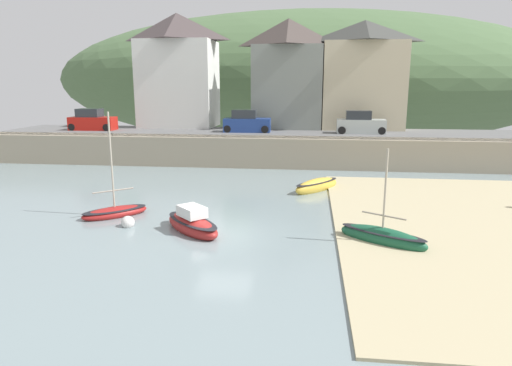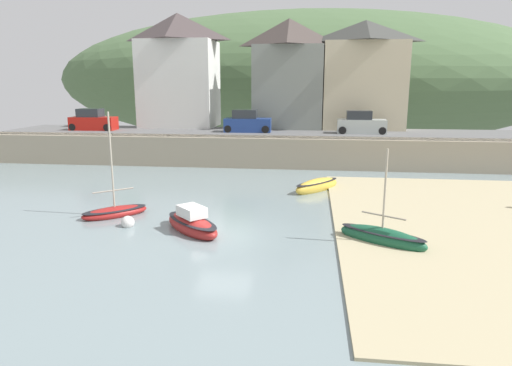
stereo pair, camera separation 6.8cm
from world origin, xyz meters
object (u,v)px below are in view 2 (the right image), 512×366
object	(u,v)px
sailboat_nearest_shore	(317,186)
mooring_buoy	(128,222)
waterfront_building_right	(364,75)
waterfront_building_centre	(289,73)
parked_car_near_slipway	(93,121)
parked_car_end_of_row	(361,124)
parked_car_by_wall	(247,123)
sailboat_blue_trim	(115,211)
rowboat_small_beached	(382,237)
sailboat_tall_mast	(192,224)
waterfront_building_left	(179,70)

from	to	relation	value
sailboat_nearest_shore	mooring_buoy	distance (m)	12.31
waterfront_building_right	mooring_buoy	size ratio (longest dim) A/B	15.54
waterfront_building_centre	parked_car_near_slipway	world-z (taller)	waterfront_building_centre
parked_car_near_slipway	parked_car_end_of_row	bearing A→B (deg)	-1.36
waterfront_building_centre	sailboat_nearest_shore	xyz separation A→B (m)	(2.74, -16.25, -7.26)
parked_car_by_wall	parked_car_end_of_row	size ratio (longest dim) A/B	1.00
sailboat_blue_trim	rowboat_small_beached	xyz separation A→B (m)	(12.92, -2.56, 0.06)
parked_car_near_slipway	parked_car_by_wall	distance (m)	14.40
waterfront_building_centre	sailboat_tall_mast	size ratio (longest dim) A/B	2.81
sailboat_tall_mast	sailboat_nearest_shore	xyz separation A→B (m)	(5.75, 8.77, -0.04)
waterfront_building_left	sailboat_nearest_shore	size ratio (longest dim) A/B	2.99
sailboat_blue_trim	parked_car_by_wall	bearing A→B (deg)	35.83
waterfront_building_left	mooring_buoy	bearing A→B (deg)	-79.61
waterfront_building_centre	parked_car_end_of_row	bearing A→B (deg)	-34.63
parked_car_near_slipway	sailboat_blue_trim	bearing A→B (deg)	-62.61
sailboat_tall_mast	waterfront_building_left	bearing A→B (deg)	152.47
waterfront_building_right	parked_car_end_of_row	size ratio (longest dim) A/B	2.38
sailboat_nearest_shore	parked_car_end_of_row	xyz separation A→B (m)	(3.77, 11.75, 2.90)
rowboat_small_beached	parked_car_end_of_row	bearing A→B (deg)	119.54
waterfront_building_centre	waterfront_building_left	bearing A→B (deg)	-180.00
parked_car_end_of_row	waterfront_building_right	bearing A→B (deg)	85.18
sailboat_blue_trim	mooring_buoy	distance (m)	2.06
sailboat_blue_trim	sailboat_nearest_shore	xyz separation A→B (m)	(10.29, 6.87, 0.07)
waterfront_building_centre	sailboat_blue_trim	world-z (taller)	waterfront_building_centre
waterfront_building_right	sailboat_blue_trim	distance (m)	28.26
sailboat_tall_mast	sailboat_nearest_shore	bearing A→B (deg)	102.05
rowboat_small_beached	sailboat_tall_mast	distance (m)	8.40
parked_car_near_slipway	rowboat_small_beached	bearing A→B (deg)	-43.84
sailboat_nearest_shore	parked_car_near_slipway	distance (m)	23.81
rowboat_small_beached	parked_car_end_of_row	xyz separation A→B (m)	(1.15, 21.18, 2.91)
waterfront_building_centre	mooring_buoy	size ratio (longest dim) A/B	15.95
waterfront_building_left	mooring_buoy	distance (m)	26.27
waterfront_building_centre	mooring_buoy	xyz separation A→B (m)	(-6.21, -24.70, -7.37)
parked_car_near_slipway	parked_car_by_wall	bearing A→B (deg)	-1.36
sailboat_blue_trim	parked_car_by_wall	world-z (taller)	sailboat_blue_trim
waterfront_building_centre	sailboat_tall_mast	xyz separation A→B (m)	(-3.00, -25.02, -7.22)
waterfront_building_left	sailboat_blue_trim	xyz separation A→B (m)	(3.19, -23.12, -7.66)
parked_car_near_slipway	waterfront_building_left	bearing A→B (deg)	31.30
waterfront_building_right	rowboat_small_beached	world-z (taller)	waterfront_building_right
waterfront_building_left	waterfront_building_right	world-z (taller)	waterfront_building_left
waterfront_building_right	parked_car_end_of_row	world-z (taller)	waterfront_building_right
waterfront_building_left	waterfront_building_centre	world-z (taller)	waterfront_building_left
waterfront_building_right	sailboat_tall_mast	distance (m)	27.87
waterfront_building_left	parked_car_by_wall	distance (m)	9.83
rowboat_small_beached	parked_car_near_slipway	xyz separation A→B (m)	(-23.13, 21.18, 2.91)
waterfront_building_centre	sailboat_nearest_shore	distance (m)	18.01
waterfront_building_right	sailboat_tall_mast	xyz separation A→B (m)	(-10.03, -25.02, -7.07)
parked_car_by_wall	rowboat_small_beached	bearing A→B (deg)	-69.35
waterfront_building_right	parked_car_end_of_row	distance (m)	6.18
waterfront_building_left	sailboat_nearest_shore	bearing A→B (deg)	-50.31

